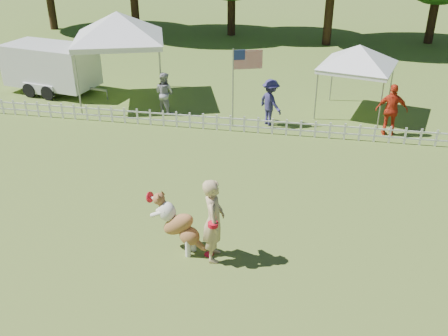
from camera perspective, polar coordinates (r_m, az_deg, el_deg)
name	(u,v)px	position (r m, az deg, el deg)	size (l,w,h in m)	color
ground	(188,245)	(11.98, -4.12, -8.81)	(120.00, 120.00, 0.00)	#476E23
picket_fence	(237,124)	(17.86, 1.53, 5.08)	(22.00, 0.08, 0.60)	silver
handler	(214,220)	(11.02, -1.19, -5.99)	(0.73, 0.48, 2.00)	tan
dog	(179,225)	(11.47, -5.16, -6.46)	(1.35, 0.45, 1.39)	brown
frisbee_on_turf	(209,254)	(11.66, -1.75, -9.84)	(0.21, 0.21, 0.02)	red
canopy_tent_left	(121,58)	(21.10, -11.72, 12.21)	(3.40, 3.40, 3.51)	white
canopy_tent_right	(356,81)	(19.82, 14.81, 9.59)	(2.55, 2.55, 2.64)	white
cargo_trailer	(51,68)	(23.06, -19.13, 10.73)	(4.77, 2.10, 2.10)	silver
flag_pole	(233,89)	(17.91, 1.03, 9.03)	(1.10, 0.11, 2.87)	gray
spectator_a	(164,93)	(19.54, -6.83, 8.50)	(0.79, 0.62, 1.63)	#A09FA4
spectator_b	(270,102)	(18.37, 5.33, 7.48)	(1.11, 0.64, 1.72)	navy
spectator_c	(392,110)	(18.33, 18.60, 6.30)	(1.08, 0.45, 1.84)	red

